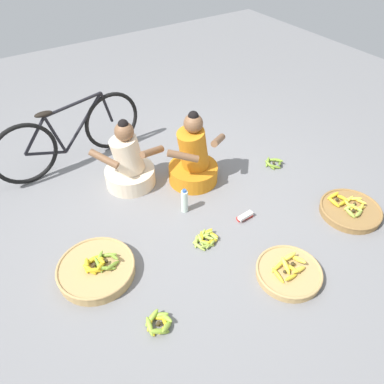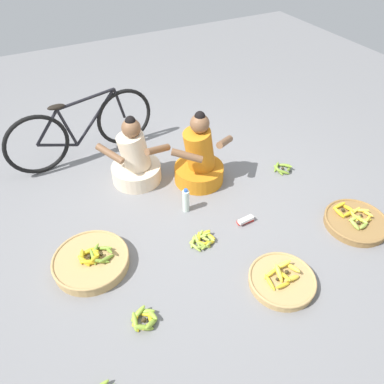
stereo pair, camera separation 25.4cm
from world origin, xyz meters
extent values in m
plane|color=slate|center=(0.00, 0.00, 0.00)|extent=(10.00, 10.00, 0.00)
cylinder|color=orange|center=(0.34, 0.30, 0.09)|extent=(0.52, 0.52, 0.18)
cylinder|color=orange|center=(0.34, 0.30, 0.39)|extent=(0.37, 0.31, 0.47)
sphere|color=brown|center=(0.34, 0.30, 0.69)|extent=(0.19, 0.19, 0.19)
sphere|color=black|center=(0.34, 0.30, 0.77)|extent=(0.10, 0.10, 0.10)
cylinder|color=brown|center=(0.13, 0.15, 0.48)|extent=(0.30, 0.21, 0.16)
cylinder|color=brown|center=(0.57, 0.19, 0.48)|extent=(0.29, 0.24, 0.16)
cylinder|color=beige|center=(-0.24, 0.62, 0.09)|extent=(0.52, 0.52, 0.18)
cylinder|color=beige|center=(-0.24, 0.62, 0.37)|extent=(0.41, 0.37, 0.41)
sphere|color=brown|center=(-0.24, 0.62, 0.64)|extent=(0.19, 0.19, 0.19)
sphere|color=black|center=(-0.24, 0.62, 0.71)|extent=(0.10, 0.10, 0.10)
cylinder|color=brown|center=(-0.50, 0.58, 0.44)|extent=(0.23, 0.29, 0.16)
cylinder|color=brown|center=(-0.06, 0.43, 0.44)|extent=(0.31, 0.18, 0.16)
torus|color=black|center=(-1.10, 1.22, 0.34)|extent=(0.68, 0.13, 0.68)
torus|color=black|center=(-0.09, 1.35, 0.34)|extent=(0.68, 0.13, 0.68)
cylinder|color=black|center=(-0.43, 1.31, 0.45)|extent=(0.55, 0.10, 0.55)
cylinder|color=black|center=(-0.75, 1.26, 0.43)|extent=(0.15, 0.05, 0.49)
cylinder|color=black|center=(-0.49, 1.30, 0.69)|extent=(0.65, 0.12, 0.08)
cylinder|color=black|center=(-0.90, 1.24, 0.27)|extent=(0.42, 0.09, 0.18)
cylinder|color=black|center=(-0.96, 1.24, 0.50)|extent=(0.32, 0.07, 0.35)
cylinder|color=black|center=(-0.13, 1.35, 0.53)|extent=(0.11, 0.05, 0.38)
ellipsoid|color=black|center=(-0.81, 1.25, 0.70)|extent=(0.18, 0.08, 0.05)
cylinder|color=tan|center=(-1.00, -0.30, 0.04)|extent=(0.63, 0.63, 0.09)
torus|color=tan|center=(-1.00, -0.30, 0.09)|extent=(0.64, 0.64, 0.02)
ellipsoid|color=olive|center=(-0.84, -0.31, 0.12)|extent=(0.05, 0.16, 0.09)
ellipsoid|color=olive|center=(-0.87, -0.26, 0.11)|extent=(0.15, 0.11, 0.06)
ellipsoid|color=olive|center=(-0.95, -0.26, 0.12)|extent=(0.14, 0.12, 0.08)
ellipsoid|color=olive|center=(-0.98, -0.32, 0.12)|extent=(0.04, 0.16, 0.07)
ellipsoid|color=olive|center=(-0.94, -0.38, 0.12)|extent=(0.16, 0.09, 0.07)
ellipsoid|color=olive|center=(-0.88, -0.38, 0.12)|extent=(0.16, 0.09, 0.07)
sphere|color=#382D19|center=(-0.91, -0.32, 0.12)|extent=(0.03, 0.03, 0.03)
ellipsoid|color=gold|center=(-0.95, -0.28, 0.12)|extent=(0.07, 0.14, 0.08)
ellipsoid|color=gold|center=(-0.97, -0.25, 0.12)|extent=(0.13, 0.11, 0.06)
ellipsoid|color=gold|center=(-1.00, -0.24, 0.12)|extent=(0.14, 0.04, 0.06)
ellipsoid|color=gold|center=(-1.06, -0.28, 0.12)|extent=(0.08, 0.14, 0.08)
ellipsoid|color=gold|center=(-1.05, -0.33, 0.12)|extent=(0.10, 0.14, 0.09)
ellipsoid|color=gold|center=(-1.02, -0.35, 0.12)|extent=(0.14, 0.08, 0.07)
ellipsoid|color=gold|center=(-0.96, -0.34, 0.12)|extent=(0.12, 0.12, 0.09)
sphere|color=#382D19|center=(-1.00, -0.30, 0.12)|extent=(0.03, 0.03, 0.03)
cylinder|color=tan|center=(0.31, -1.17, 0.03)|extent=(0.53, 0.53, 0.07)
torus|color=tan|center=(0.31, -1.17, 0.07)|extent=(0.54, 0.54, 0.02)
ellipsoid|color=yellow|center=(0.43, -1.15, 0.10)|extent=(0.05, 0.16, 0.09)
ellipsoid|color=yellow|center=(0.37, -1.09, 0.10)|extent=(0.16, 0.06, 0.09)
ellipsoid|color=yellow|center=(0.30, -1.14, 0.10)|extent=(0.07, 0.16, 0.10)
ellipsoid|color=yellow|center=(0.36, -1.22, 0.09)|extent=(0.16, 0.04, 0.07)
sphere|color=#382D19|center=(0.36, -1.15, 0.10)|extent=(0.04, 0.04, 0.04)
ellipsoid|color=yellow|center=(0.32, -1.18, 0.10)|extent=(0.04, 0.15, 0.08)
ellipsoid|color=yellow|center=(0.25, -1.10, 0.10)|extent=(0.15, 0.04, 0.08)
ellipsoid|color=yellow|center=(0.19, -1.17, 0.09)|extent=(0.04, 0.15, 0.05)
ellipsoid|color=yellow|center=(0.26, -1.24, 0.09)|extent=(0.15, 0.03, 0.06)
sphere|color=#382D19|center=(0.26, -1.17, 0.09)|extent=(0.03, 0.03, 0.03)
cylinder|color=olive|center=(1.33, -0.96, 0.03)|extent=(0.57, 0.57, 0.07)
torus|color=olive|center=(1.33, -0.96, 0.07)|extent=(0.58, 0.58, 0.02)
ellipsoid|color=yellow|center=(1.46, -0.95, 0.09)|extent=(0.04, 0.16, 0.07)
ellipsoid|color=yellow|center=(1.44, -0.90, 0.09)|extent=(0.13, 0.13, 0.07)
ellipsoid|color=yellow|center=(1.38, -0.88, 0.09)|extent=(0.16, 0.05, 0.05)
ellipsoid|color=yellow|center=(1.32, -0.93, 0.09)|extent=(0.06, 0.16, 0.05)
ellipsoid|color=yellow|center=(1.33, -0.99, 0.10)|extent=(0.12, 0.14, 0.08)
ellipsoid|color=yellow|center=(1.38, -1.02, 0.09)|extent=(0.16, 0.05, 0.06)
ellipsoid|color=yellow|center=(1.42, -1.01, 0.09)|extent=(0.15, 0.09, 0.07)
sphere|color=#382D19|center=(1.39, -0.95, 0.09)|extent=(0.03, 0.03, 0.03)
ellipsoid|color=gold|center=(1.35, -0.82, 0.09)|extent=(0.04, 0.14, 0.07)
ellipsoid|color=gold|center=(1.30, -0.76, 0.10)|extent=(0.14, 0.05, 0.08)
ellipsoid|color=gold|center=(1.23, -0.83, 0.10)|extent=(0.06, 0.14, 0.07)
ellipsoid|color=gold|center=(1.30, -0.88, 0.09)|extent=(0.14, 0.06, 0.06)
sphere|color=#382D19|center=(1.29, -0.82, 0.09)|extent=(0.03, 0.03, 0.03)
ellipsoid|color=#9EB747|center=(1.35, -1.01, 0.09)|extent=(0.04, 0.13, 0.06)
ellipsoid|color=#9EB747|center=(1.30, -0.96, 0.09)|extent=(0.13, 0.06, 0.06)
ellipsoid|color=#9EB747|center=(1.24, -1.02, 0.10)|extent=(0.05, 0.13, 0.08)
ellipsoid|color=#9EB747|center=(1.30, -1.06, 0.09)|extent=(0.13, 0.06, 0.06)
sphere|color=#382D19|center=(1.29, -1.01, 0.09)|extent=(0.03, 0.03, 0.03)
ellipsoid|color=olive|center=(1.31, 0.03, 0.03)|extent=(0.04, 0.15, 0.09)
ellipsoid|color=olive|center=(1.29, 0.08, 0.02)|extent=(0.14, 0.13, 0.05)
ellipsoid|color=olive|center=(1.20, 0.08, 0.03)|extent=(0.14, 0.12, 0.07)
ellipsoid|color=olive|center=(1.18, 0.02, 0.03)|extent=(0.06, 0.16, 0.08)
ellipsoid|color=olive|center=(1.21, -0.03, 0.03)|extent=(0.15, 0.11, 0.07)
ellipsoid|color=olive|center=(1.29, -0.03, 0.04)|extent=(0.14, 0.12, 0.09)
sphere|color=#382D19|center=(1.25, 0.03, 0.03)|extent=(0.03, 0.03, 0.03)
ellipsoid|color=#8CAD38|center=(-0.73, -0.97, 0.03)|extent=(0.07, 0.16, 0.08)
ellipsoid|color=#8CAD38|center=(-0.76, -0.92, 0.03)|extent=(0.15, 0.11, 0.07)
ellipsoid|color=#8CAD38|center=(-0.82, -0.92, 0.04)|extent=(0.16, 0.09, 0.09)
ellipsoid|color=#8CAD38|center=(-0.86, -0.97, 0.03)|extent=(0.07, 0.16, 0.07)
ellipsoid|color=#8CAD38|center=(-0.82, -1.05, 0.04)|extent=(0.16, 0.09, 0.09)
ellipsoid|color=#8CAD38|center=(-0.76, -1.04, 0.04)|extent=(0.15, 0.12, 0.10)
sphere|color=#382D19|center=(-0.80, -0.98, 0.03)|extent=(0.04, 0.04, 0.04)
ellipsoid|color=gold|center=(-0.75, -0.99, 0.02)|extent=(0.05, 0.13, 0.05)
ellipsoid|color=gold|center=(-0.77, -0.94, 0.02)|extent=(0.12, 0.11, 0.05)
ellipsoid|color=gold|center=(-0.85, -0.94, 0.03)|extent=(0.11, 0.11, 0.07)
ellipsoid|color=gold|center=(-0.87, -0.98, 0.02)|extent=(0.03, 0.13, 0.05)
ellipsoid|color=gold|center=(-0.83, -1.04, 0.03)|extent=(0.13, 0.08, 0.08)
ellipsoid|color=gold|center=(-0.79, -1.04, 0.03)|extent=(0.13, 0.08, 0.06)
sphere|color=#382D19|center=(-0.81, -0.98, 0.03)|extent=(0.03, 0.03, 0.03)
ellipsoid|color=#9EB747|center=(0.03, -0.50, 0.02)|extent=(0.04, 0.14, 0.06)
ellipsoid|color=#9EB747|center=(-0.01, -0.44, 0.03)|extent=(0.14, 0.08, 0.07)
ellipsoid|color=#9EB747|center=(-0.06, -0.44, 0.03)|extent=(0.14, 0.09, 0.09)
ellipsoid|color=#9EB747|center=(-0.09, -0.49, 0.03)|extent=(0.06, 0.14, 0.08)
ellipsoid|color=#9EB747|center=(-0.07, -0.55, 0.03)|extent=(0.13, 0.11, 0.08)
ellipsoid|color=#9EB747|center=(0.00, -0.55, 0.03)|extent=(0.13, 0.10, 0.07)
sphere|color=#382D19|center=(-0.03, -0.50, 0.03)|extent=(0.03, 0.03, 0.03)
ellipsoid|color=gold|center=(0.04, -0.48, 0.02)|extent=(0.06, 0.14, 0.06)
ellipsoid|color=gold|center=(0.00, -0.44, 0.03)|extent=(0.14, 0.06, 0.09)
ellipsoid|color=gold|center=(-0.07, -0.46, 0.03)|extent=(0.10, 0.13, 0.07)
ellipsoid|color=gold|center=(-0.06, -0.54, 0.02)|extent=(0.12, 0.12, 0.06)
ellipsoid|color=gold|center=(-0.01, -0.55, 0.03)|extent=(0.14, 0.05, 0.08)
sphere|color=#382D19|center=(-0.02, -0.49, 0.03)|extent=(0.03, 0.03, 0.03)
ellipsoid|color=#9EB747|center=(-0.02, -0.49, 0.03)|extent=(0.06, 0.14, 0.08)
ellipsoid|color=#9EB747|center=(-0.05, -0.45, 0.03)|extent=(0.14, 0.09, 0.07)
ellipsoid|color=#9EB747|center=(-0.10, -0.45, 0.02)|extent=(0.14, 0.06, 0.06)
ellipsoid|color=#9EB747|center=(-0.13, -0.47, 0.02)|extent=(0.11, 0.13, 0.05)
ellipsoid|color=#9EB747|center=(-0.14, -0.53, 0.02)|extent=(0.08, 0.14, 0.05)
ellipsoid|color=#9EB747|center=(-0.08, -0.57, 0.03)|extent=(0.14, 0.03, 0.08)
ellipsoid|color=#9EB747|center=(-0.05, -0.56, 0.02)|extent=(0.13, 0.09, 0.05)
sphere|color=#382D19|center=(-0.08, -0.51, 0.02)|extent=(0.03, 0.03, 0.03)
cylinder|color=silver|center=(0.01, -0.06, 0.12)|extent=(0.07, 0.07, 0.24)
cylinder|color=#2D59B7|center=(0.01, -0.06, 0.26)|extent=(0.04, 0.04, 0.02)
cube|color=red|center=(0.43, -0.46, 0.01)|extent=(0.16, 0.06, 0.03)
cube|color=white|center=(0.43, -0.47, 0.04)|extent=(0.16, 0.06, 0.03)
camera|label=1|loc=(-1.36, -2.29, 2.53)|focal=34.67mm
camera|label=2|loc=(-1.14, -2.42, 2.53)|focal=34.67mm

